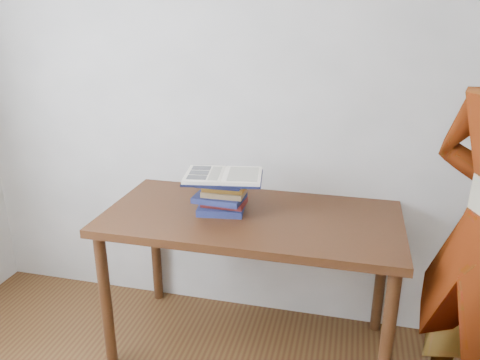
# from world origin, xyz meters

# --- Properties ---
(room_shell) EXTENTS (3.54, 3.54, 2.62)m
(room_shell) POSITION_xyz_m (-0.08, 0.01, 1.63)
(room_shell) COLOR silver
(room_shell) RESTS_ON ground
(desk) EXTENTS (1.51, 0.75, 0.81)m
(desk) POSITION_xyz_m (0.08, 1.38, 0.71)
(desk) COLOR #3F200F
(desk) RESTS_ON ground
(book_stack) EXTENTS (0.26, 0.20, 0.18)m
(book_stack) POSITION_xyz_m (-0.08, 1.38, 0.90)
(book_stack) COLOR #1B1A4F
(book_stack) RESTS_ON desk
(open_book) EXTENTS (0.43, 0.33, 0.03)m
(open_book) POSITION_xyz_m (-0.07, 1.38, 1.00)
(open_book) COLOR black
(open_book) RESTS_ON book_stack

